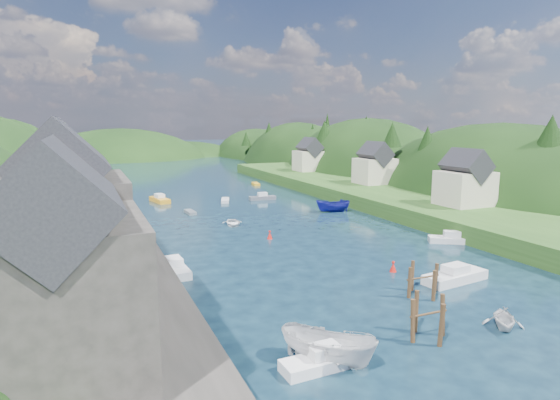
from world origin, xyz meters
name	(u,v)px	position (x,y,z in m)	size (l,w,h in m)	color
ground	(233,203)	(0.00, 50.00, 0.00)	(600.00, 600.00, 0.00)	black
hillside_right	(365,204)	(45.00, 75.00, -7.41)	(36.00, 245.56, 48.00)	black
far_hills	(149,182)	(1.22, 174.01, -10.80)	(103.00, 68.00, 44.00)	black
hill_trees	(211,139)	(-0.04, 64.03, 11.04)	(91.10, 147.29, 11.89)	black
quay_left	(95,256)	(-24.00, 20.00, 1.00)	(12.00, 110.00, 2.00)	#2D2B28
terrace_left_grass	(18,261)	(-31.00, 20.00, 1.25)	(12.00, 110.00, 2.50)	#234719
quayside_buildings	(66,227)	(-26.00, 6.39, 7.09)	(8.00, 35.84, 12.90)	#2D2B28
boat_sheds	(73,191)	(-26.00, 39.00, 5.27)	(7.00, 21.00, 7.50)	#2D2D30
terrace_right	(381,196)	(25.00, 40.00, 1.20)	(16.00, 120.00, 2.40)	#234719
right_bank_cottages	(370,166)	(28.00, 48.33, 5.84)	(9.00, 59.24, 8.41)	beige
piling_cluster_near	(428,322)	(-3.77, -6.54, 1.22)	(3.02, 2.84, 3.58)	#382314
piling_cluster_far	(423,283)	(1.26, 0.04, 1.06)	(3.29, 3.06, 3.24)	#382314
channel_buoy_near	(393,267)	(2.87, 6.27, 0.48)	(0.70, 0.70, 1.10)	#B9140E
channel_buoy_far	(270,235)	(-3.46, 23.15, 0.48)	(0.70, 0.70, 1.10)	#B9140E
moored_boats	(308,244)	(-1.32, 16.57, 0.70)	(37.19, 83.76, 2.40)	silver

